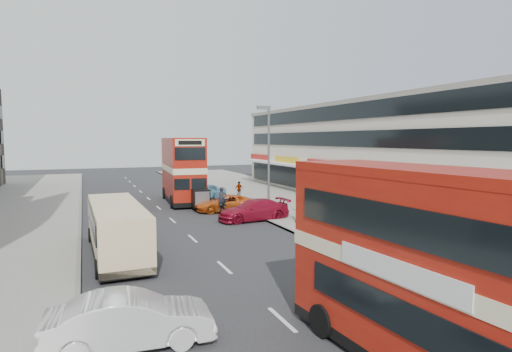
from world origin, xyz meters
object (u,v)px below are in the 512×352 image
street_lamp (268,153)px  car_right_c (203,192)px  bus_second (183,170)px  cyclist (222,205)px  car_left_front (131,320)px  coach (117,227)px  pedestrian_near (298,210)px  car_right_b (225,203)px  bus_main (421,268)px  car_right_a (254,210)px  pedestrian_far (239,189)px

street_lamp → car_right_c: street_lamp is taller
bus_second → cyclist: 7.97m
car_left_front → bus_second: bearing=-11.3°
coach → car_left_front: bearing=-93.4°
car_left_front → pedestrian_near: 18.31m
car_right_b → car_right_c: car_right_c is taller
bus_main → cyclist: 22.98m
car_right_b → car_right_c: bearing=-177.8°
car_right_a → street_lamp: bearing=95.5°
bus_main → coach: (-6.26, 13.86, -1.18)m
pedestrian_near → cyclist: bearing=-56.9°
pedestrian_near → pedestrian_far: 13.32m
car_right_c → pedestrian_near: pedestrian_near is taller
bus_main → pedestrian_far: bus_main is taller
street_lamp → bus_main: bearing=-103.0°
street_lamp → pedestrian_far: size_ratio=5.33×
car_right_a → car_right_c: bearing=178.9°
cyclist → car_left_front: bearing=-119.6°
car_right_a → cyclist: 3.37m
car_left_front → car_right_c: car_left_front is taller
car_left_front → pedestrian_far: bearing=-21.6°
car_right_c → cyclist: cyclist is taller
car_right_a → pedestrian_far: bearing=161.7°
coach → pedestrian_far: size_ratio=5.97×
cyclist → car_right_a: bearing=-71.3°
pedestrian_near → cyclist: (-3.69, 5.39, -0.26)m
bus_main → bus_second: (0.68, 30.33, 0.40)m
pedestrian_near → pedestrian_far: bearing=-93.6°
cyclist → pedestrian_far: bearing=56.9°
car_left_front → bus_main: bearing=-116.5°
bus_main → car_right_b: bus_main is taller
pedestrian_near → car_right_a: bearing=-45.8°
coach → car_right_b: 13.60m
bus_main → car_left_front: bus_main is taller
coach → car_right_b: size_ratio=1.90×
car_right_b → pedestrian_near: bearing=28.5°
bus_second → pedestrian_far: 5.99m
car_left_front → car_right_a: size_ratio=0.89×
car_right_a → pedestrian_far: size_ratio=3.39×
coach → car_right_a: size_ratio=1.76×
car_right_c → bus_second: bearing=-62.5°
bus_main → pedestrian_far: (6.28, 30.73, -1.68)m
bus_main → car_left_front: (-6.61, 3.91, -1.84)m
car_right_b → car_right_c: size_ratio=1.09×
pedestrian_near → coach: bearing=15.3°
street_lamp → car_right_a: street_lamp is taller
car_right_b → pedestrian_near: (3.07, -6.66, 0.31)m
car_left_front → car_right_c: size_ratio=1.04×
car_left_front → car_right_c: (9.49, 27.54, -0.01)m
bus_main → car_right_a: (3.41, 19.72, -1.84)m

